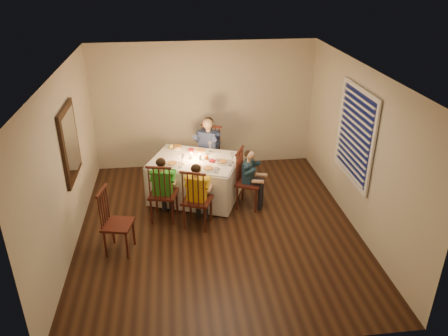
{
  "coord_description": "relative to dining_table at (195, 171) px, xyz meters",
  "views": [
    {
      "loc": [
        -0.64,
        -6.05,
        4.05
      ],
      "look_at": [
        0.12,
        0.15,
        1.01
      ],
      "focal_mm": 35.0,
      "sensor_mm": 36.0,
      "label": 1
    }
  ],
  "objects": [
    {
      "name": "serving_bowl",
      "position": [
        -0.3,
        0.5,
        0.25
      ],
      "size": [
        0.21,
        0.21,
        0.05
      ],
      "primitive_type": "imported",
      "rotation": [
        0.0,
        0.0,
        -0.03
      ],
      "color": "silver",
      "rests_on": "dining_table"
    },
    {
      "name": "wall_right",
      "position": [
        2.55,
        -1.02,
        0.73
      ],
      "size": [
        0.02,
        5.0,
        2.6
      ],
      "primitive_type": "cube",
      "color": "beige",
      "rests_on": "ground"
    },
    {
      "name": "window_blinds",
      "position": [
        2.51,
        -0.92,
        0.93
      ],
      "size": [
        0.07,
        1.34,
        1.54
      ],
      "color": "#0D1235",
      "rests_on": "wall_right"
    },
    {
      "name": "adult",
      "position": [
        0.31,
        0.76,
        -0.57
      ],
      "size": [
        0.62,
        0.6,
        1.29
      ],
      "primitive_type": null,
      "rotation": [
        0.0,
        0.0,
        -0.45
      ],
      "color": "navy",
      "rests_on": "ground"
    },
    {
      "name": "candle_left",
      "position": [
        -0.06,
        0.02,
        0.28
      ],
      "size": [
        0.06,
        0.06,
        0.1
      ],
      "primitive_type": "cylinder",
      "color": "white",
      "rests_on": "dining_table"
    },
    {
      "name": "setting_teal",
      "position": [
        0.47,
        -0.21,
        0.24
      ],
      "size": [
        0.34,
        0.34,
        0.02
      ],
      "primitive_type": "cylinder",
      "rotation": [
        0.0,
        0.0,
        -0.38
      ],
      "color": "silver",
      "rests_on": "dining_table"
    },
    {
      "name": "setting_green",
      "position": [
        -0.4,
        -0.18,
        0.24
      ],
      "size": [
        0.34,
        0.34,
        0.02
      ],
      "primitive_type": "cylinder",
      "rotation": [
        0.0,
        0.0,
        -0.38
      ],
      "color": "silver",
      "rests_on": "dining_table"
    },
    {
      "name": "chair_near_right",
      "position": [
        -0.02,
        -0.92,
        -0.57
      ],
      "size": [
        0.57,
        0.56,
        1.08
      ],
      "primitive_type": null,
      "rotation": [
        0.0,
        0.0,
        2.77
      ],
      "color": "#3A1710",
      "rests_on": "ground"
    },
    {
      "name": "setting_yellow",
      "position": [
        0.2,
        -0.45,
        0.24
      ],
      "size": [
        0.34,
        0.34,
        0.02
      ],
      "primitive_type": "cylinder",
      "rotation": [
        0.0,
        0.0,
        -0.38
      ],
      "color": "silver",
      "rests_on": "dining_table"
    },
    {
      "name": "wall_back",
      "position": [
        0.3,
        1.48,
        0.73
      ],
      "size": [
        4.5,
        0.02,
        2.6
      ],
      "primitive_type": "cube",
      "color": "beige",
      "rests_on": "ground"
    },
    {
      "name": "child_yellow",
      "position": [
        -0.02,
        -0.92,
        -0.57
      ],
      "size": [
        0.5,
        0.48,
        1.14
      ],
      "primitive_type": null,
      "rotation": [
        0.0,
        0.0,
        2.77
      ],
      "color": "gold",
      "rests_on": "ground"
    },
    {
      "name": "child_teal",
      "position": [
        0.93,
        -0.41,
        -0.57
      ],
      "size": [
        0.45,
        0.47,
        1.08
      ],
      "primitive_type": null,
      "rotation": [
        0.0,
        0.0,
        1.13
      ],
      "color": "#1A3141",
      "rests_on": "ground"
    },
    {
      "name": "wall_mirror",
      "position": [
        -1.92,
        -0.72,
        0.93
      ],
      "size": [
        0.06,
        0.95,
        1.15
      ],
      "color": "black",
      "rests_on": "wall_left"
    },
    {
      "name": "chair_adult",
      "position": [
        0.31,
        0.76,
        -0.57
      ],
      "size": [
        0.59,
        0.58,
        1.08
      ],
      "primitive_type": null,
      "rotation": [
        0.0,
        0.0,
        -0.45
      ],
      "color": "#3A1710",
      "rests_on": "ground"
    },
    {
      "name": "setting_adult",
      "position": [
        0.13,
        0.31,
        0.24
      ],
      "size": [
        0.34,
        0.34,
        0.02
      ],
      "primitive_type": "cylinder",
      "rotation": [
        0.0,
        0.0,
        -0.38
      ],
      "color": "silver",
      "rests_on": "dining_table"
    },
    {
      "name": "candle_right",
      "position": [
        0.09,
        -0.04,
        0.28
      ],
      "size": [
        0.06,
        0.06,
        0.1
      ],
      "primitive_type": "cylinder",
      "color": "white",
      "rests_on": "dining_table"
    },
    {
      "name": "chair_near_left",
      "position": [
        -0.57,
        -0.65,
        -0.57
      ],
      "size": [
        0.53,
        0.51,
        1.08
      ],
      "primitive_type": null,
      "rotation": [
        0.0,
        0.0,
        2.91
      ],
      "color": "#3A1710",
      "rests_on": "ground"
    },
    {
      "name": "dining_table",
      "position": [
        0.0,
        0.0,
        0.0
      ],
      "size": [
        1.82,
        1.59,
        0.76
      ],
      "rotation": [
        0.0,
        0.0,
        -0.38
      ],
      "color": "white",
      "rests_on": "ground"
    },
    {
      "name": "chair_end",
      "position": [
        0.93,
        -0.41,
        -0.57
      ],
      "size": [
        0.57,
        0.58,
        1.08
      ],
      "primitive_type": null,
      "rotation": [
        0.0,
        0.0,
        1.13
      ],
      "color": "#3A1710",
      "rests_on": "ground"
    },
    {
      "name": "squash",
      "position": [
        -0.41,
        0.51,
        0.27
      ],
      "size": [
        0.09,
        0.09,
        0.09
      ],
      "primitive_type": "sphere",
      "color": "yellow",
      "rests_on": "dining_table"
    },
    {
      "name": "wall_left",
      "position": [
        -1.95,
        -1.02,
        0.73
      ],
      "size": [
        0.02,
        5.0,
        2.6
      ],
      "primitive_type": "cube",
      "color": "beige",
      "rests_on": "ground"
    },
    {
      "name": "child_green",
      "position": [
        -0.57,
        -0.65,
        -0.57
      ],
      "size": [
        0.48,
        0.45,
        1.15
      ],
      "primitive_type": null,
      "rotation": [
        0.0,
        0.0,
        2.91
      ],
      "color": "green",
      "rests_on": "ground"
    },
    {
      "name": "ground",
      "position": [
        0.3,
        -1.02,
        -0.57
      ],
      "size": [
        5.0,
        5.0,
        0.0
      ],
      "primitive_type": "plane",
      "color": "black",
      "rests_on": "ground"
    },
    {
      "name": "orange_fruit",
      "position": [
        0.21,
        -0.03,
        0.27
      ],
      "size": [
        0.08,
        0.08,
        0.08
      ],
      "primitive_type": "sphere",
      "color": "orange",
      "rests_on": "dining_table"
    },
    {
      "name": "ceiling",
      "position": [
        0.3,
        -1.02,
        2.03
      ],
      "size": [
        5.0,
        5.0,
        0.0
      ],
      "primitive_type": "plane",
      "color": "white",
      "rests_on": "wall_back"
    },
    {
      "name": "chair_extra",
      "position": [
        -1.24,
        -1.47,
        -0.57
      ],
      "size": [
        0.49,
        0.51,
        1.05
      ],
      "primitive_type": null,
      "rotation": [
        0.0,
        0.0,
        1.35
      ],
      "color": "#3A1710",
      "rests_on": "ground"
    }
  ]
}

